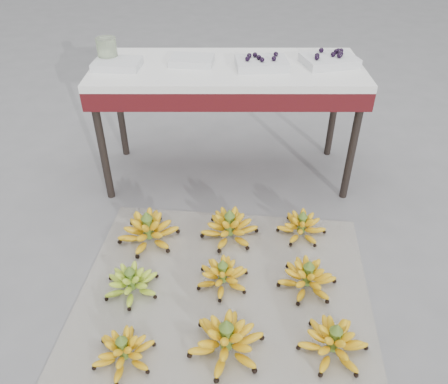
{
  "coord_description": "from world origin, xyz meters",
  "views": [
    {
      "loc": [
        -0.03,
        -1.27,
        1.48
      ],
      "look_at": [
        -0.03,
        0.39,
        0.27
      ],
      "focal_mm": 35.0,
      "sensor_mm": 36.0,
      "label": 1
    }
  ],
  "objects_px": {
    "bunch_front_right": "(334,342)",
    "tray_left": "(192,60)",
    "bunch_back_left": "(148,230)",
    "tray_far_left": "(117,64)",
    "bunch_back_center": "(230,227)",
    "bunch_front_center": "(226,340)",
    "vendor_table": "(227,79)",
    "newspaper_mat": "(225,290)",
    "tray_right": "(261,63)",
    "tray_far_right": "(329,60)",
    "bunch_front_left": "(124,351)",
    "bunch_back_right": "(302,226)",
    "glass_jar": "(107,51)",
    "bunch_mid_right": "(307,278)",
    "bunch_mid_center": "(223,275)",
    "bunch_mid_left": "(131,282)"
  },
  "relations": [
    {
      "from": "bunch_front_right",
      "to": "tray_left",
      "type": "xyz_separation_m",
      "value": [
        -0.58,
        1.25,
        0.63
      ]
    },
    {
      "from": "bunch_back_left",
      "to": "tray_far_left",
      "type": "distance_m",
      "value": 0.87
    },
    {
      "from": "bunch_back_center",
      "to": "bunch_front_right",
      "type": "bearing_deg",
      "value": -61.96
    },
    {
      "from": "bunch_front_center",
      "to": "vendor_table",
      "type": "xyz_separation_m",
      "value": [
        0.01,
        1.23,
        0.53
      ]
    },
    {
      "from": "bunch_back_center",
      "to": "newspaper_mat",
      "type": "bearing_deg",
      "value": -96.44
    },
    {
      "from": "vendor_table",
      "to": "bunch_back_left",
      "type": "bearing_deg",
      "value": -122.65
    },
    {
      "from": "tray_right",
      "to": "bunch_back_left",
      "type": "bearing_deg",
      "value": -134.43
    },
    {
      "from": "vendor_table",
      "to": "bunch_back_center",
      "type": "bearing_deg",
      "value": -89.03
    },
    {
      "from": "bunch_back_center",
      "to": "tray_far_right",
      "type": "bearing_deg",
      "value": 46.15
    },
    {
      "from": "newspaper_mat",
      "to": "bunch_front_left",
      "type": "xyz_separation_m",
      "value": [
        -0.37,
        -0.34,
        0.05
      ]
    },
    {
      "from": "newspaper_mat",
      "to": "tray_far_right",
      "type": "bearing_deg",
      "value": 59.86
    },
    {
      "from": "vendor_table",
      "to": "tray_right",
      "type": "bearing_deg",
      "value": -10.64
    },
    {
      "from": "tray_far_right",
      "to": "bunch_front_right",
      "type": "bearing_deg",
      "value": -96.24
    },
    {
      "from": "bunch_back_right",
      "to": "tray_right",
      "type": "height_order",
      "value": "tray_right"
    },
    {
      "from": "bunch_front_left",
      "to": "glass_jar",
      "type": "height_order",
      "value": "glass_jar"
    },
    {
      "from": "tray_far_left",
      "to": "tray_left",
      "type": "height_order",
      "value": "tray_far_left"
    },
    {
      "from": "newspaper_mat",
      "to": "vendor_table",
      "type": "distance_m",
      "value": 1.1
    },
    {
      "from": "bunch_front_center",
      "to": "tray_far_right",
      "type": "height_order",
      "value": "tray_far_right"
    },
    {
      "from": "bunch_mid_right",
      "to": "bunch_back_left",
      "type": "bearing_deg",
      "value": -177.43
    },
    {
      "from": "bunch_mid_center",
      "to": "bunch_back_right",
      "type": "relative_size",
      "value": 1.03
    },
    {
      "from": "bunch_front_center",
      "to": "tray_far_left",
      "type": "height_order",
      "value": "tray_far_left"
    },
    {
      "from": "bunch_front_right",
      "to": "tray_left",
      "type": "relative_size",
      "value": 1.46
    },
    {
      "from": "bunch_front_center",
      "to": "bunch_back_left",
      "type": "xyz_separation_m",
      "value": [
        -0.38,
        0.62,
        0.0
      ]
    },
    {
      "from": "vendor_table",
      "to": "tray_left",
      "type": "bearing_deg",
      "value": 173.29
    },
    {
      "from": "bunch_front_center",
      "to": "tray_left",
      "type": "bearing_deg",
      "value": 93.95
    },
    {
      "from": "bunch_front_right",
      "to": "vendor_table",
      "type": "relative_size",
      "value": 0.25
    },
    {
      "from": "bunch_mid_left",
      "to": "tray_left",
      "type": "distance_m",
      "value": 1.17
    },
    {
      "from": "bunch_mid_left",
      "to": "bunch_front_right",
      "type": "bearing_deg",
      "value": -29.41
    },
    {
      "from": "bunch_front_right",
      "to": "bunch_front_center",
      "type": "bearing_deg",
      "value": -155.65
    },
    {
      "from": "bunch_mid_right",
      "to": "tray_right",
      "type": "height_order",
      "value": "tray_right"
    },
    {
      "from": "bunch_front_center",
      "to": "bunch_mid_center",
      "type": "height_order",
      "value": "bunch_front_center"
    },
    {
      "from": "bunch_front_center",
      "to": "bunch_front_right",
      "type": "height_order",
      "value": "bunch_front_center"
    },
    {
      "from": "bunch_back_left",
      "to": "tray_right",
      "type": "bearing_deg",
      "value": 33.12
    },
    {
      "from": "bunch_mid_right",
      "to": "tray_right",
      "type": "relative_size",
      "value": 1.24
    },
    {
      "from": "bunch_front_center",
      "to": "glass_jar",
      "type": "relative_size",
      "value": 2.4
    },
    {
      "from": "bunch_mid_center",
      "to": "glass_jar",
      "type": "height_order",
      "value": "glass_jar"
    },
    {
      "from": "bunch_back_center",
      "to": "tray_far_left",
      "type": "xyz_separation_m",
      "value": [
        -0.57,
        0.55,
        0.63
      ]
    },
    {
      "from": "tray_left",
      "to": "tray_right",
      "type": "xyz_separation_m",
      "value": [
        0.36,
        -0.05,
        0.0
      ]
    },
    {
      "from": "bunch_back_left",
      "to": "vendor_table",
      "type": "distance_m",
      "value": 0.89
    },
    {
      "from": "bunch_back_right",
      "to": "tray_far_right",
      "type": "relative_size",
      "value": 0.85
    },
    {
      "from": "bunch_front_left",
      "to": "bunch_back_left",
      "type": "bearing_deg",
      "value": 79.27
    },
    {
      "from": "bunch_mid_center",
      "to": "bunch_front_right",
      "type": "bearing_deg",
      "value": -49.1
    },
    {
      "from": "vendor_table",
      "to": "bunch_front_left",
      "type": "bearing_deg",
      "value": -107.06
    },
    {
      "from": "bunch_front_left",
      "to": "bunch_front_center",
      "type": "xyz_separation_m",
      "value": [
        0.38,
        0.04,
        0.01
      ]
    },
    {
      "from": "bunch_front_left",
      "to": "bunch_mid_center",
      "type": "distance_m",
      "value": 0.52
    },
    {
      "from": "newspaper_mat",
      "to": "tray_far_right",
      "type": "distance_m",
      "value": 1.29
    },
    {
      "from": "bunch_mid_right",
      "to": "tray_left",
      "type": "distance_m",
      "value": 1.24
    },
    {
      "from": "newspaper_mat",
      "to": "glass_jar",
      "type": "xyz_separation_m",
      "value": [
        -0.61,
        0.96,
        0.74
      ]
    },
    {
      "from": "bunch_front_right",
      "to": "bunch_back_left",
      "type": "relative_size",
      "value": 0.99
    },
    {
      "from": "tray_far_right",
      "to": "tray_left",
      "type": "bearing_deg",
      "value": 179.05
    }
  ]
}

